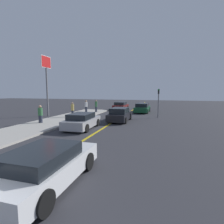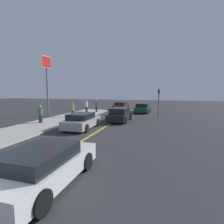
# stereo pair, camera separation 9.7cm
# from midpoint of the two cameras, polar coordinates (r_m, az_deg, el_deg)

# --- Properties ---
(road_center_line) EXTENTS (0.20, 60.00, 0.01)m
(road_center_line) POSITION_cam_midpoint_polar(r_m,az_deg,el_deg) (20.53, 2.67, -1.78)
(road_center_line) COLOR gold
(road_center_line) RESTS_ON ground_plane
(sidewalk_left) EXTENTS (3.98, 24.41, 0.14)m
(sidewalk_left) POSITION_cam_midpoint_polar(r_m,az_deg,el_deg) (17.57, -19.82, -3.42)
(sidewalk_left) COLOR #ADA89E
(sidewalk_left) RESTS_ON ground_plane
(car_near_right_lane) EXTENTS (2.01, 4.30, 1.26)m
(car_near_right_lane) POSITION_cam_midpoint_polar(r_m,az_deg,el_deg) (6.38, -21.25, -16.18)
(car_near_right_lane) COLOR silver
(car_near_right_lane) RESTS_ON ground_plane
(car_ahead_center) EXTENTS (2.08, 4.11, 1.28)m
(car_ahead_center) POSITION_cam_midpoint_polar(r_m,az_deg,el_deg) (14.60, -9.95, -2.92)
(car_ahead_center) COLOR #9E9EA3
(car_ahead_center) RESTS_ON ground_plane
(car_far_distant) EXTENTS (1.90, 4.12, 1.39)m
(car_far_distant) POSITION_cam_midpoint_polar(r_m,az_deg,el_deg) (17.91, 2.40, -0.91)
(car_far_distant) COLOR black
(car_far_distant) RESTS_ON ground_plane
(car_parked_left_lot) EXTENTS (2.05, 4.67, 1.34)m
(car_parked_left_lot) POSITION_cam_midpoint_polar(r_m,az_deg,el_deg) (25.78, 9.78, 1.33)
(car_parked_left_lot) COLOR #144728
(car_parked_left_lot) RESTS_ON ground_plane
(car_oncoming_far) EXTENTS (2.08, 3.93, 1.30)m
(car_oncoming_far) POSITION_cam_midpoint_polar(r_m,az_deg,el_deg) (29.03, 2.76, 1.98)
(car_oncoming_far) COLOR maroon
(car_oncoming_far) RESTS_ON ground_plane
(pedestrian_near_curb) EXTENTS (0.41, 0.41, 1.64)m
(pedestrian_near_curb) POSITION_cam_midpoint_polar(r_m,az_deg,el_deg) (17.58, -22.51, -0.62)
(pedestrian_near_curb) COLOR #282D3D
(pedestrian_near_curb) RESTS_ON sidewalk_left
(pedestrian_mid_group) EXTENTS (0.35, 0.35, 1.67)m
(pedestrian_mid_group) POSITION_cam_midpoint_polar(r_m,az_deg,el_deg) (20.52, -12.90, 0.79)
(pedestrian_mid_group) COLOR #282D3D
(pedestrian_mid_group) RESTS_ON sidewalk_left
(pedestrian_far_standing) EXTENTS (0.36, 0.36, 1.64)m
(pedestrian_far_standing) POSITION_cam_midpoint_polar(r_m,az_deg,el_deg) (25.13, -8.55, 1.92)
(pedestrian_far_standing) COLOR #282D3D
(pedestrian_far_standing) RESTS_ON sidewalk_left
(pedestrian_by_sign) EXTENTS (0.33, 0.33, 1.69)m
(pedestrian_by_sign) POSITION_cam_midpoint_polar(r_m,az_deg,el_deg) (24.78, -5.33, 1.98)
(pedestrian_by_sign) COLOR #282D3D
(pedestrian_by_sign) RESTS_ON sidewalk_left
(traffic_light) EXTENTS (0.18, 0.40, 3.32)m
(traffic_light) POSITION_cam_midpoint_polar(r_m,az_deg,el_deg) (20.64, 14.79, 3.85)
(traffic_light) COLOR slate
(traffic_light) RESTS_ON ground_plane
(roadside_sign) EXTENTS (0.20, 1.76, 7.23)m
(roadside_sign) POSITION_cam_midpoint_polar(r_m,az_deg,el_deg) (22.91, -20.76, 12.01)
(roadside_sign) COLOR slate
(roadside_sign) RESTS_ON ground_plane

